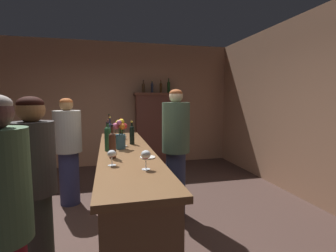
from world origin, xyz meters
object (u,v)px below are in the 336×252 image
Objects in this scene: wine_glass_mid at (124,138)px; patron_by_cabinet at (35,184)px; display_bottle_midleft at (152,87)px; display_bottle_center at (161,87)px; patron_in_navy at (2,228)px; flower_arrangement at (120,133)px; display_bottle_midright at (169,87)px; bartender at (176,148)px; wine_bottle_rose at (121,129)px; wine_glass_front at (112,155)px; wine_bottle_chardonnay at (108,137)px; cheese_plate at (148,157)px; wine_glass_rear at (146,156)px; display_cabinet at (156,128)px; wine_bottle_riesling at (132,134)px; patron_in_grey at (68,148)px; wine_bottle_pinot at (112,144)px; wine_bottle_malbec at (109,126)px; display_bottle_left at (143,87)px; bar_counter at (127,191)px; wine_bottle_syrah at (110,132)px.

wine_glass_mid is 1.24m from patron_by_cabinet.
display_bottle_midleft is (0.84, 2.68, 0.75)m from wine_glass_mid.
display_bottle_center is 4.79m from patron_in_navy.
display_bottle_midright is at bearing 65.61° from flower_arrangement.
flower_arrangement is 0.79m from bartender.
wine_bottle_rose is 1.55m from wine_glass_front.
patron_by_cabinet is at bearing -116.52° from display_bottle_center.
wine_bottle_chardonnay is 0.94m from bartender.
cheese_plate is at bearing 30.59° from wine_glass_front.
wine_glass_rear is 0.95m from flower_arrangement.
display_cabinet is 5.74× the size of wine_bottle_riesling.
wine_bottle_riesling is 0.97× the size of display_bottle_center.
patron_in_grey reaches higher than wine_bottle_riesling.
patron_in_navy reaches higher than wine_bottle_pinot.
wine_glass_rear is (0.26, -0.48, -0.02)m from wine_bottle_pinot.
display_cabinet is 10.58× the size of wine_glass_rear.
bartender is at bearing -41.80° from wine_bottle_rose.
wine_bottle_chardonnay is at bearing -145.25° from flower_arrangement.
cheese_plate is 0.45× the size of display_bottle_midright.
wine_bottle_malbec reaches higher than wine_bottle_rose.
cheese_plate is at bearing -84.50° from wine_bottle_riesling.
wine_glass_front is at bearing -105.56° from display_bottle_midleft.
display_bottle_center is at bearing -100.38° from bartender.
wine_glass_rear is 3.96m from display_bottle_center.
patron_by_cabinet reaches higher than wine_glass_rear.
wine_bottle_riesling is at bearing -70.88° from wine_bottle_malbec.
patron_by_cabinet reaches higher than cheese_plate.
wine_bottle_malbec is 1.19× the size of display_bottle_left.
display_bottle_center is (0.41, 0.00, 0.01)m from display_bottle_left.
wine_bottle_pinot reaches higher than wine_bottle_riesling.
display_bottle_midleft reaches higher than bar_counter.
wine_bottle_rose is 0.87× the size of flower_arrangement.
display_bottle_midright is 0.21× the size of patron_in_grey.
display_bottle_left reaches higher than wine_glass_rear.
patron_by_cabinet is (-0.96, -0.26, -0.11)m from cheese_plate.
display_bottle_midleft is at bearing 79.12° from cheese_plate.
display_bottle_center reaches higher than bartender.
display_bottle_center is (1.21, 3.58, 0.77)m from wine_glass_front.
bar_counter is 3.29m from display_bottle_left.
wine_glass_front is 3.92m from display_bottle_midright.
display_bottle_midleft reaches higher than wine_glass_mid.
bartender is (-0.55, -2.65, -0.94)m from display_bottle_midright.
wine_bottle_syrah reaches higher than wine_bottle_chardonnay.
patron_in_grey is (-1.61, -1.91, -0.99)m from display_bottle_midleft.
bartender is (0.84, 0.93, -0.16)m from wine_glass_front.
wine_bottle_syrah is at bearing 17.70° from patron_by_cabinet.
wine_glass_front is 0.42m from cheese_plate.
display_bottle_left is at bearing 74.30° from wine_bottle_chardonnay.
display_bottle_left is (0.63, 2.93, 1.35)m from bar_counter.
display_cabinet is 11.37× the size of wine_glass_mid.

